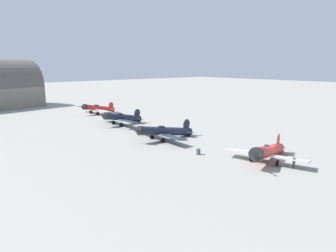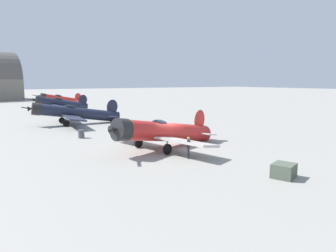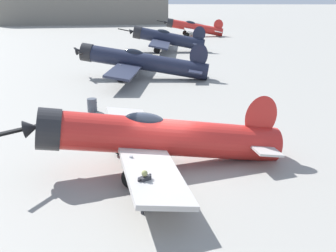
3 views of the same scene
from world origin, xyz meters
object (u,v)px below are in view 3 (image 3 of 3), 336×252
airplane_outer_stand (192,27)px  fuel_drum (92,105)px  airplane_foreground (156,137)px  airplane_mid_apron (140,61)px  ground_crew_mechanic (145,187)px  airplane_far_line (166,38)px

airplane_outer_stand → fuel_drum: (7.47, 42.61, -1.02)m
airplane_foreground → airplane_mid_apron: size_ratio=0.94×
airplane_outer_stand → fuel_drum: airplane_outer_stand is taller
airplane_foreground → ground_crew_mechanic: 3.76m
airplane_foreground → fuel_drum: size_ratio=13.61×
airplane_mid_apron → ground_crew_mechanic: (-2.19, 21.84, -0.50)m
airplane_far_line → airplane_outer_stand: bearing=-101.2°
airplane_outer_stand → airplane_mid_apron: bearing=76.0°
airplane_outer_stand → fuel_drum: bearing=75.5°
airplane_outer_stand → fuel_drum: size_ratio=15.52×
airplane_mid_apron → airplane_far_line: size_ratio=0.91×
airplane_far_line → airplane_outer_stand: 17.31m
airplane_mid_apron → fuel_drum: bearing=82.6°
fuel_drum → airplane_outer_stand: bearing=-99.9°
airplane_far_line → airplane_outer_stand: airplane_far_line is taller
airplane_foreground → airplane_outer_stand: airplane_foreground is taller
airplane_mid_apron → airplane_far_line: 15.85m
airplane_far_line → ground_crew_mechanic: 37.61m
airplane_mid_apron → airplane_far_line: bearing=-91.9°
airplane_foreground → fuel_drum: bearing=-75.9°
airplane_far_line → airplane_foreground: bearing=92.3°
airplane_foreground → fuel_drum: 9.32m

